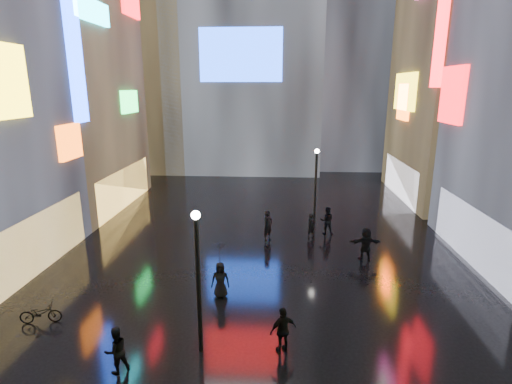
# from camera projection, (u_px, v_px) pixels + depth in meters

# --- Properties ---
(ground) EXTENTS (140.00, 140.00, 0.00)m
(ground) POSITION_uv_depth(u_px,v_px,m) (264.00, 237.00, 24.84)
(ground) COLOR black
(ground) RESTS_ON ground
(building_left_far) EXTENTS (10.28, 12.00, 22.00)m
(building_left_far) POSITION_uv_depth(u_px,v_px,m) (47.00, 59.00, 28.77)
(building_left_far) COLOR black
(building_left_far) RESTS_ON ground
(building_right_far) EXTENTS (10.28, 12.00, 28.00)m
(building_right_far) POSITION_uv_depth(u_px,v_px,m) (483.00, 19.00, 29.96)
(building_right_far) COLOR black
(building_right_far) RESTS_ON ground
(tower_flank_right) EXTENTS (12.00, 12.00, 34.00)m
(tower_flank_right) POSITION_uv_depth(u_px,v_px,m) (354.00, 14.00, 45.04)
(tower_flank_right) COLOR black
(tower_flank_right) RESTS_ON ground
(tower_flank_left) EXTENTS (10.00, 10.00, 26.00)m
(tower_flank_left) POSITION_uv_depth(u_px,v_px,m) (145.00, 49.00, 43.57)
(tower_flank_left) COLOR black
(tower_flank_left) RESTS_ON ground
(lamp_near) EXTENTS (0.30, 0.30, 5.20)m
(lamp_near) POSITION_uv_depth(u_px,v_px,m) (198.00, 275.00, 13.37)
(lamp_near) COLOR black
(lamp_near) RESTS_ON ground
(lamp_far) EXTENTS (0.30, 0.30, 5.20)m
(lamp_far) POSITION_uv_depth(u_px,v_px,m) (316.00, 183.00, 26.10)
(lamp_far) COLOR black
(lamp_far) RESTS_ON ground
(pedestrian_1) EXTENTS (0.98, 0.96, 1.59)m
(pedestrian_1) POSITION_uv_depth(u_px,v_px,m) (116.00, 350.00, 12.92)
(pedestrian_1) COLOR black
(pedestrian_1) RESTS_ON ground
(pedestrian_3) EXTENTS (1.08, 0.83, 1.70)m
(pedestrian_3) POSITION_uv_depth(u_px,v_px,m) (283.00, 330.00, 13.89)
(pedestrian_3) COLOR black
(pedestrian_3) RESTS_ON ground
(pedestrian_4) EXTENTS (0.82, 0.55, 1.64)m
(pedestrian_4) POSITION_uv_depth(u_px,v_px,m) (220.00, 280.00, 17.54)
(pedestrian_4) COLOR black
(pedestrian_4) RESTS_ON ground
(pedestrian_5) EXTENTS (1.70, 0.63, 1.80)m
(pedestrian_5) POSITION_uv_depth(u_px,v_px,m) (366.00, 244.00, 21.35)
(pedestrian_5) COLOR black
(pedestrian_5) RESTS_ON ground
(pedestrian_6) EXTENTS (0.78, 0.81, 1.87)m
(pedestrian_6) POSITION_uv_depth(u_px,v_px,m) (268.00, 226.00, 24.04)
(pedestrian_6) COLOR black
(pedestrian_6) RESTS_ON ground
(pedestrian_7) EXTENTS (0.90, 0.72, 1.76)m
(pedestrian_7) POSITION_uv_depth(u_px,v_px,m) (327.00, 221.00, 25.11)
(pedestrian_7) COLOR black
(pedestrian_7) RESTS_ON ground
(umbrella_2) EXTENTS (1.13, 1.15, 0.90)m
(umbrella_2) POSITION_uv_depth(u_px,v_px,m) (220.00, 253.00, 17.21)
(umbrella_2) COLOR black
(umbrella_2) RESTS_ON pedestrian_4
(bicycle) EXTENTS (1.67, 0.85, 0.84)m
(bicycle) POSITION_uv_depth(u_px,v_px,m) (41.00, 313.00, 15.70)
(bicycle) COLOR black
(bicycle) RESTS_ON ground
(pedestrian_8) EXTENTS (0.67, 0.64, 1.53)m
(pedestrian_8) POSITION_uv_depth(u_px,v_px,m) (311.00, 226.00, 24.49)
(pedestrian_8) COLOR black
(pedestrian_8) RESTS_ON ground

